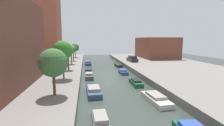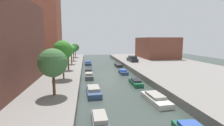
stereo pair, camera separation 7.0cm
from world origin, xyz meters
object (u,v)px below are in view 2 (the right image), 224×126
at_px(moored_boat_left_2, 89,76).
at_px(apartment_tower_far, 40,21).
at_px(moored_boat_right_3, 123,72).
at_px(moored_boat_left_4, 88,63).
at_px(street_tree_5, 75,47).
at_px(moored_boat_right_1, 156,99).
at_px(low_block_right, 156,48).
at_px(street_tree_4, 73,49).
at_px(moored_boat_right_2, 136,82).
at_px(street_tree_3, 71,50).
at_px(parked_car, 132,59).
at_px(moored_boat_left_3, 89,70).
at_px(street_tree_0, 53,63).
at_px(moored_boat_left_1, 94,91).
at_px(moored_boat_right_4, 118,65).
at_px(street_tree_1, 63,50).
at_px(street_tree_2, 68,50).
at_px(moored_boat_left_0, 100,120).

bearing_deg(moored_boat_left_2, apartment_tower_far, 122.32).
bearing_deg(moored_boat_left_2, moored_boat_right_3, 23.63).
distance_m(moored_boat_left_4, moored_boat_right_3, 14.49).
bearing_deg(street_tree_5, moored_boat_right_1, -74.40).
bearing_deg(moored_boat_left_2, low_block_right, 45.42).
relative_size(street_tree_4, moored_boat_right_2, 1.01).
bearing_deg(moored_boat_left_4, street_tree_5, 110.50).
distance_m(street_tree_3, moored_boat_right_1, 26.01).
xyz_separation_m(parked_car, moored_boat_left_3, (-11.37, -6.01, -1.39)).
relative_size(street_tree_0, moored_boat_left_2, 1.42).
xyz_separation_m(street_tree_4, street_tree_5, (0.00, 8.38, 0.04)).
height_order(moored_boat_left_1, moored_boat_right_4, moored_boat_left_1).
distance_m(street_tree_1, street_tree_2, 7.27).
bearing_deg(moored_boat_right_3, street_tree_4, 125.49).
height_order(moored_boat_left_0, moored_boat_left_4, moored_boat_left_4).
xyz_separation_m(street_tree_2, moored_boat_left_2, (3.76, -3.69, -4.25)).
bearing_deg(moored_boat_left_4, moored_boat_left_2, -90.14).
distance_m(apartment_tower_far, street_tree_0, 32.79).
xyz_separation_m(moored_boat_right_1, moored_boat_right_3, (-0.22, 15.17, 0.00)).
distance_m(street_tree_1, moored_boat_left_1, 8.07).
xyz_separation_m(moored_boat_left_1, moored_boat_right_2, (6.42, 3.52, -0.04)).
distance_m(street_tree_2, moored_boat_right_3, 11.33).
bearing_deg(street_tree_5, moored_boat_left_2, -81.76).
bearing_deg(parked_car, moored_boat_right_2, -104.06).
height_order(moored_boat_left_0, moored_boat_right_2, moored_boat_right_2).
bearing_deg(moored_boat_right_3, moored_boat_left_0, -107.81).
height_order(parked_car, moored_boat_left_4, parked_car).
xyz_separation_m(street_tree_1, moored_boat_left_2, (3.76, 3.56, -4.71)).
bearing_deg(street_tree_2, moored_boat_right_4, 36.56).
distance_m(street_tree_2, moored_boat_left_1, 13.67).
height_order(street_tree_1, moored_boat_left_3, street_tree_1).
relative_size(street_tree_5, parked_car, 0.95).
xyz_separation_m(street_tree_4, moored_boat_right_3, (10.45, -14.65, -3.72)).
height_order(street_tree_0, street_tree_2, street_tree_0).
relative_size(low_block_right, street_tree_4, 3.22).
bearing_deg(street_tree_0, moored_boat_left_3, 78.38).
bearing_deg(street_tree_2, street_tree_3, 90.00).
distance_m(apartment_tower_far, street_tree_3, 14.06).
height_order(apartment_tower_far, street_tree_3, apartment_tower_far).
relative_size(apartment_tower_far, moored_boat_left_2, 6.22).
distance_m(apartment_tower_far, street_tree_5, 13.04).
distance_m(low_block_right, moored_boat_right_4, 17.71).
height_order(street_tree_0, moored_boat_right_2, street_tree_0).
xyz_separation_m(street_tree_3, parked_car, (15.21, 2.28, -2.68)).
distance_m(street_tree_3, moored_boat_left_0, 27.94).
bearing_deg(street_tree_2, street_tree_5, 90.00).
bearing_deg(street_tree_0, moored_boat_left_0, -48.80).
distance_m(street_tree_2, moored_boat_right_4, 14.63).
bearing_deg(moored_boat_left_3, moored_boat_left_1, -88.88).
distance_m(street_tree_1, street_tree_4, 21.16).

